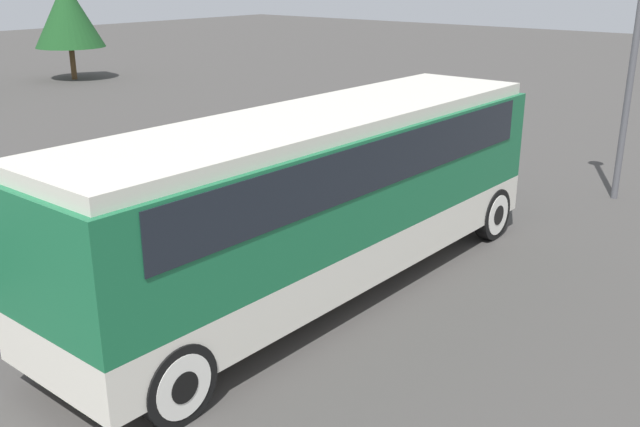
{
  "coord_description": "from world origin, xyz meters",
  "views": [
    {
      "loc": [
        -9.01,
        -7.49,
        5.47
      ],
      "look_at": [
        0.0,
        0.0,
        1.46
      ],
      "focal_mm": 40.0,
      "sensor_mm": 36.0,
      "label": 1
    }
  ],
  "objects_px": {
    "parked_car_far": "(274,149)",
    "tour_bus": "(324,185)",
    "parked_car_near": "(73,187)",
    "lamp_post": "(635,48)"
  },
  "relations": [
    {
      "from": "lamp_post",
      "to": "parked_car_far",
      "type": "bearing_deg",
      "value": 114.55
    },
    {
      "from": "parked_car_near",
      "to": "parked_car_far",
      "type": "distance_m",
      "value": 5.83
    },
    {
      "from": "tour_bus",
      "to": "parked_car_near",
      "type": "height_order",
      "value": "tour_bus"
    },
    {
      "from": "parked_car_near",
      "to": "parked_car_far",
      "type": "bearing_deg",
      "value": -9.73
    },
    {
      "from": "tour_bus",
      "to": "lamp_post",
      "type": "bearing_deg",
      "value": -14.09
    },
    {
      "from": "lamp_post",
      "to": "parked_car_near",
      "type": "bearing_deg",
      "value": 135.87
    },
    {
      "from": "parked_car_far",
      "to": "tour_bus",
      "type": "bearing_deg",
      "value": -130.39
    },
    {
      "from": "tour_bus",
      "to": "parked_car_near",
      "type": "relative_size",
      "value": 2.27
    },
    {
      "from": "parked_car_far",
      "to": "lamp_post",
      "type": "height_order",
      "value": "lamp_post"
    },
    {
      "from": "lamp_post",
      "to": "tour_bus",
      "type": "bearing_deg",
      "value": 165.91
    }
  ]
}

